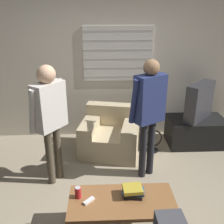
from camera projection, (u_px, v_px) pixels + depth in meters
ground_plane at (111, 209)px, 3.16m from camera, size 16.00×16.00×0.00m
wall_back at (107, 67)px, 4.55m from camera, size 5.20×0.08×2.55m
armchair_beige at (111, 135)px, 4.33m from camera, size 1.05×0.98×0.74m
coffee_table at (122, 203)px, 2.69m from camera, size 1.10×0.53×0.43m
tv_stand at (195, 131)px, 4.57m from camera, size 0.96×0.59×0.48m
tv at (199, 102)px, 4.36m from camera, size 0.61×0.62×0.63m
person_left_standing at (49, 111)px, 3.31m from camera, size 0.50×0.75×1.63m
person_right_standing at (149, 106)px, 3.43m from camera, size 0.51×0.82×1.67m
book_stack at (133, 191)px, 2.72m from camera, size 0.25×0.18×0.11m
soda_can at (78, 192)px, 2.70m from camera, size 0.07×0.07×0.13m
spare_remote at (89, 201)px, 2.66m from camera, size 0.12×0.12×0.02m
floor_fan at (153, 141)px, 4.35m from camera, size 0.31×0.20×0.39m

